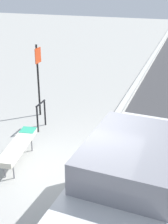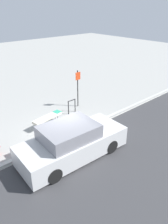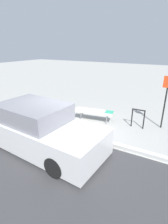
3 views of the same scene
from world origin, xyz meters
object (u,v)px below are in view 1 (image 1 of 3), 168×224
object	(u,v)px
bench	(18,146)
bike_rack	(41,113)
sign_post	(38,74)
parked_car_near	(134,178)

from	to	relation	value
bench	bike_rack	bearing A→B (deg)	1.09
bench	sign_post	size ratio (longest dim) A/B	0.78
bike_rack	sign_post	world-z (taller)	sign_post
bike_rack	bench	bearing A→B (deg)	-169.84
parked_car_near	bike_rack	bearing A→B (deg)	54.82
bike_rack	parked_car_near	xyz separation A→B (m)	(-2.56, -3.22, 0.18)
bike_rack	parked_car_near	size ratio (longest dim) A/B	0.17
bench	parked_car_near	bearing A→B (deg)	-112.25
bike_rack	sign_post	distance (m)	1.35
bike_rack	sign_post	bearing A→B (deg)	28.72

